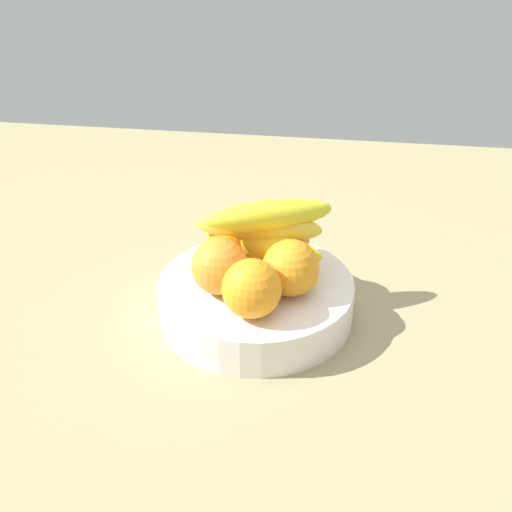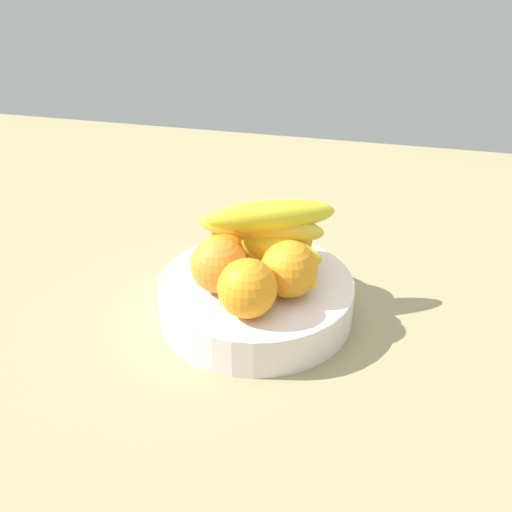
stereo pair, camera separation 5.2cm
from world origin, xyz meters
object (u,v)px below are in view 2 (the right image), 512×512
at_px(orange_front_right, 289,269).
at_px(orange_back_left, 238,237).
at_px(banana_bunch, 265,237).
at_px(orange_back_right, 219,265).
at_px(fruit_bowl, 256,299).
at_px(orange_front_left, 247,288).
at_px(orange_center, 286,240).

xyz_separation_m(orange_front_right, orange_back_left, (-0.08, 0.07, 0.00)).
height_order(orange_back_left, banana_bunch, banana_bunch).
bearing_deg(orange_back_right, fruit_bowl, 31.96).
xyz_separation_m(orange_front_left, banana_bunch, (0.00, 0.10, 0.02)).
relative_size(orange_back_left, banana_bunch, 0.39).
bearing_deg(orange_center, fruit_bowl, -117.11).
xyz_separation_m(orange_front_right, orange_back_right, (-0.09, -0.01, 0.00)).
bearing_deg(fruit_bowl, orange_back_left, 127.02).
distance_m(fruit_bowl, orange_back_left, 0.09).
relative_size(orange_front_left, orange_front_right, 1.00).
xyz_separation_m(orange_back_left, orange_back_right, (-0.01, -0.08, 0.00)).
xyz_separation_m(fruit_bowl, orange_back_right, (-0.04, -0.03, 0.06)).
relative_size(orange_front_left, orange_back_left, 1.00).
relative_size(fruit_bowl, orange_front_left, 3.55).
bearing_deg(orange_center, orange_front_right, -76.05).
bearing_deg(orange_front_right, orange_center, 103.95).
bearing_deg(orange_back_right, orange_front_left, -42.72).
bearing_deg(orange_back_left, banana_bunch, -23.89).
relative_size(orange_center, orange_back_right, 1.00).
bearing_deg(orange_back_left, orange_front_right, -38.29).
height_order(orange_front_right, orange_back_right, same).
xyz_separation_m(fruit_bowl, orange_center, (0.03, 0.06, 0.06)).
xyz_separation_m(orange_center, orange_back_right, (-0.07, -0.08, 0.00)).
bearing_deg(orange_center, orange_back_left, -173.99).
relative_size(orange_front_right, orange_back_left, 1.00).
xyz_separation_m(fruit_bowl, banana_bunch, (0.01, 0.03, 0.08)).
bearing_deg(orange_front_right, orange_front_left, -127.54).
distance_m(orange_front_right, orange_back_left, 0.11).
bearing_deg(orange_front_right, banana_bunch, 131.00).
bearing_deg(orange_front_left, fruit_bowl, 94.35).
bearing_deg(fruit_bowl, orange_front_right, -20.07).
bearing_deg(orange_center, orange_back_right, -130.81).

